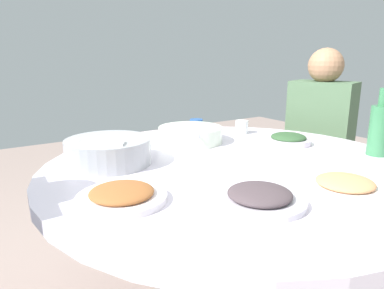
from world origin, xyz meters
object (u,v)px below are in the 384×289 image
Objects in this scene: tea_cup_side at (196,124)px; tea_cup_far at (242,127)px; diner_right at (320,128)px; green_bottle at (380,129)px; soup_bowl at (190,135)px; dish_eggplant at (260,197)px; dish_greens at (288,139)px; stool_for_diner_right at (312,215)px; dish_tofu_braise at (122,195)px; dish_shrimp at (345,185)px; round_dining_table at (234,193)px; rice_bowl at (108,151)px.

tea_cup_far is at bearing 31.52° from tea_cup_side.
green_bottle is at bearing -32.73° from diner_right.
soup_bowl is 0.72m from dish_eggplant.
dish_eggplant is 0.33× the size of diner_right.
dish_greens is 0.79m from stool_for_diner_right.
green_bottle reaches higher than dish_tofu_braise.
dish_tofu_braise is 0.32× the size of diner_right.
green_bottle is at bearing 21.55° from tea_cup_side.
dish_greens is 2.82× the size of tea_cup_side.
soup_bowl reaches higher than dish_greens.
tea_cup_side is (-0.97, 0.13, 0.01)m from dish_shrimp.
green_bottle is 3.86× the size of tea_cup_side.
diner_right reaches higher than green_bottle.
round_dining_table is 5.23× the size of green_bottle.
tea_cup_far is at bearing 142.17° from dish_eggplant.
diner_right is at bearing 147.27° from green_bottle.
dish_eggplant is 0.74m from green_bottle.
green_bottle is 3.99× the size of tea_cup_far.
diner_right reaches higher than dish_shrimp.
green_bottle is at bearing 109.82° from dish_shrimp.
soup_bowl is at bearing -94.55° from diner_right.
stool_for_diner_right is at bearing 85.45° from soup_bowl.
dish_greens is 0.53m from diner_right.
tea_cup_side is 0.72m from diner_right.
dish_greens is at bearing 6.25° from tea_cup_far.
rice_bowl is at bearing -101.18° from dish_greens.
rice_bowl is 4.63× the size of tea_cup_far.
tea_cup_side is (-0.69, 0.71, 0.01)m from dish_tofu_braise.
diner_right reaches higher than round_dining_table.
dish_greens is 0.36m from green_bottle.
dish_shrimp is 0.29m from dish_eggplant.
tea_cup_far reaches higher than dish_greens.
green_bottle is (-0.09, 0.73, 0.09)m from dish_eggplant.
soup_bowl is 0.75m from dish_shrimp.
round_dining_table is 0.50m from dish_tofu_braise.
rice_bowl is at bearing -123.42° from round_dining_table.
dish_eggplant is at bearing 20.42° from rice_bowl.
rice_bowl is 0.45m from soup_bowl.
tea_cup_far is (-0.60, -0.19, -0.07)m from green_bottle.
dish_shrimp is 0.32× the size of diner_right.
green_bottle is at bearing 68.53° from round_dining_table.
dish_eggplant is at bearing -29.08° from round_dining_table.
round_dining_table is at bearing -71.12° from stool_for_diner_right.
green_bottle is at bearing 63.31° from rice_bowl.
dish_greens is at bearing 78.82° from rice_bowl.
stool_for_diner_right is at bearing 106.28° from dish_tofu_braise.
dish_eggplant is at bearing -17.93° from soup_bowl.
tea_cup_far is at bearing 91.78° from soup_bowl.
green_bottle is at bearing 40.70° from soup_bowl.
stool_for_diner_right is (-0.61, 1.06, -0.57)m from dish_eggplant.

